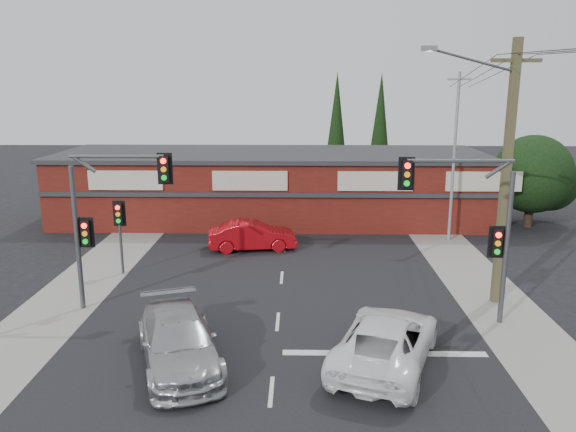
{
  "coord_description": "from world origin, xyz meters",
  "views": [
    {
      "loc": [
        0.75,
        -17.93,
        8.4
      ],
      "look_at": [
        0.33,
        3.0,
        3.44
      ],
      "focal_mm": 35.0,
      "sensor_mm": 36.0,
      "label": 1
    }
  ],
  "objects_px": {
    "white_suv": "(386,341)",
    "red_sedan": "(252,236)",
    "shop_building": "(271,185)",
    "utility_pole": "(503,166)",
    "silver_suv": "(178,341)"
  },
  "relations": [
    {
      "from": "white_suv",
      "to": "red_sedan",
      "type": "distance_m",
      "value": 13.13
    },
    {
      "from": "shop_building",
      "to": "utility_pole",
      "type": "relative_size",
      "value": 2.73
    },
    {
      "from": "silver_suv",
      "to": "white_suv",
      "type": "bearing_deg",
      "value": -17.76
    },
    {
      "from": "utility_pole",
      "to": "shop_building",
      "type": "bearing_deg",
      "value": 123.76
    },
    {
      "from": "white_suv",
      "to": "shop_building",
      "type": "distance_m",
      "value": 19.69
    },
    {
      "from": "red_sedan",
      "to": "white_suv",
      "type": "bearing_deg",
      "value": -165.7
    },
    {
      "from": "shop_building",
      "to": "utility_pole",
      "type": "height_order",
      "value": "utility_pole"
    },
    {
      "from": "white_suv",
      "to": "silver_suv",
      "type": "distance_m",
      "value": 6.32
    },
    {
      "from": "silver_suv",
      "to": "utility_pole",
      "type": "height_order",
      "value": "utility_pole"
    },
    {
      "from": "white_suv",
      "to": "red_sedan",
      "type": "relative_size",
      "value": 1.24
    },
    {
      "from": "white_suv",
      "to": "silver_suv",
      "type": "xyz_separation_m",
      "value": [
        -6.31,
        -0.15,
        0.0
      ]
    },
    {
      "from": "red_sedan",
      "to": "shop_building",
      "type": "bearing_deg",
      "value": -13.73
    },
    {
      "from": "shop_building",
      "to": "utility_pole",
      "type": "bearing_deg",
      "value": -56.24
    },
    {
      "from": "silver_suv",
      "to": "shop_building",
      "type": "height_order",
      "value": "shop_building"
    },
    {
      "from": "silver_suv",
      "to": "red_sedan",
      "type": "distance_m",
      "value": 12.33
    }
  ]
}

